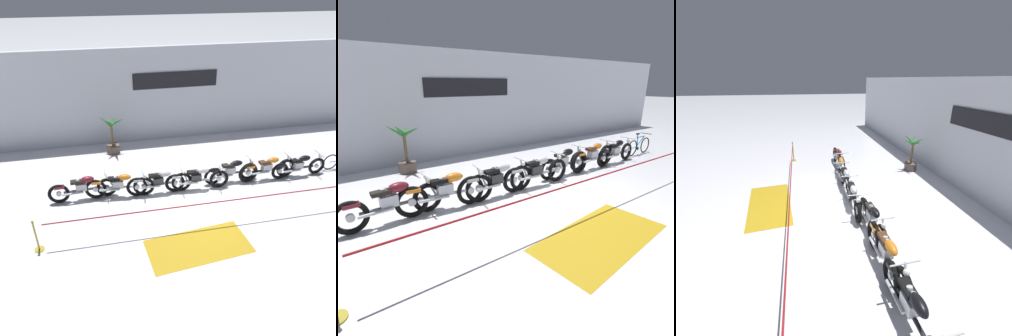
% 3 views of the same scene
% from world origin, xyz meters
% --- Properties ---
extents(ground_plane, '(120.00, 120.00, 0.00)m').
position_xyz_m(ground_plane, '(0.00, 0.00, 0.00)').
color(ground_plane, silver).
extents(back_wall, '(28.00, 0.29, 4.20)m').
position_xyz_m(back_wall, '(0.00, 5.12, 2.10)').
color(back_wall, silver).
rests_on(back_wall, ground).
extents(motorcycle_maroon_0, '(2.35, 0.62, 0.94)m').
position_xyz_m(motorcycle_maroon_0, '(-4.02, 0.73, 0.47)').
color(motorcycle_maroon_0, black).
rests_on(motorcycle_maroon_0, ground).
extents(motorcycle_orange_1, '(2.42, 0.62, 0.95)m').
position_xyz_m(motorcycle_orange_1, '(-2.77, 0.61, 0.48)').
color(motorcycle_orange_1, black).
rests_on(motorcycle_orange_1, ground).
extents(motorcycle_silver_2, '(2.35, 0.62, 0.95)m').
position_xyz_m(motorcycle_silver_2, '(-1.38, 0.55, 0.48)').
color(motorcycle_silver_2, black).
rests_on(motorcycle_silver_2, ground).
extents(motorcycle_silver_3, '(2.36, 0.62, 0.94)m').
position_xyz_m(motorcycle_silver_3, '(-0.01, 0.51, 0.46)').
color(motorcycle_silver_3, black).
rests_on(motorcycle_silver_3, ground).
extents(motorcycle_black_4, '(2.14, 0.62, 0.93)m').
position_xyz_m(motorcycle_black_4, '(1.38, 0.74, 0.46)').
color(motorcycle_black_4, black).
rests_on(motorcycle_black_4, ground).
extents(motorcycle_orange_5, '(2.35, 0.62, 0.96)m').
position_xyz_m(motorcycle_orange_5, '(2.78, 0.63, 0.47)').
color(motorcycle_orange_5, black).
rests_on(motorcycle_orange_5, ground).
extents(motorcycle_black_6, '(2.28, 0.62, 0.92)m').
position_xyz_m(motorcycle_black_6, '(4.06, 0.58, 0.45)').
color(motorcycle_black_6, black).
rests_on(motorcycle_black_6, ground).
extents(potted_palm_left_of_row, '(1.13, 1.08, 1.76)m').
position_xyz_m(potted_palm_left_of_row, '(-2.81, 4.04, 0.69)').
color(potted_palm_left_of_row, brown).
rests_on(potted_palm_left_of_row, ground).
extents(stanchion_far_left, '(10.58, 0.28, 1.05)m').
position_xyz_m(stanchion_far_left, '(-1.36, -1.51, 0.74)').
color(stanchion_far_left, gold).
rests_on(stanchion_far_left, ground).
extents(floor_banner, '(3.10, 1.70, 0.01)m').
position_xyz_m(floor_banner, '(-0.79, -2.32, 0.00)').
color(floor_banner, '#B78E19').
rests_on(floor_banner, ground).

